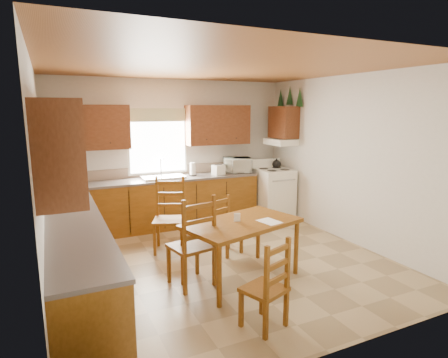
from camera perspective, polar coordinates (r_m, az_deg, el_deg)
name	(u,v)px	position (r m, az deg, el deg)	size (l,w,h in m)	color
floor	(223,262)	(5.49, -0.08, -12.55)	(4.50, 4.50, 0.00)	#9E865D
ceiling	(223,67)	(5.07, -0.09, 16.75)	(4.50, 4.50, 0.00)	brown
wall_left	(41,183)	(4.64, -26.14, -0.53)	(4.50, 4.50, 0.00)	beige
wall_right	(349,160)	(6.39, 18.53, 2.80)	(4.50, 4.50, 0.00)	beige
wall_back	(173,152)	(7.19, -7.75, 4.07)	(4.50, 4.50, 0.00)	beige
wall_front	(338,208)	(3.26, 17.05, -4.24)	(4.50, 4.50, 0.00)	beige
lower_cab_back	(160,204)	(6.97, -9.76, -3.82)	(3.75, 0.60, 0.88)	brown
lower_cab_left	(77,260)	(4.74, -21.55, -11.41)	(0.60, 3.60, 0.88)	brown
counter_back	(159,180)	(6.87, -9.88, -0.10)	(3.75, 0.63, 0.04)	#5A524E
counter_left	(74,222)	(4.59, -21.94, -6.08)	(0.63, 3.60, 0.04)	#5A524E
backsplash	(155,171)	(7.12, -10.54, 1.17)	(3.75, 0.01, 0.18)	gray
upper_cab_back_left	(86,128)	(6.68, -20.28, 7.37)	(1.41, 0.33, 0.75)	#5F3018
upper_cab_back_right	(218,125)	(7.30, -0.93, 8.24)	(1.25, 0.33, 0.75)	#5F3018
upper_cab_left	(53,138)	(4.43, -24.55, 5.73)	(0.33, 3.60, 0.75)	#5F3018
upper_cab_stove	(283,122)	(7.52, 9.05, 8.53)	(0.33, 0.62, 0.62)	#5F3018
range_hood	(281,142)	(7.51, 8.65, 5.63)	(0.44, 0.62, 0.12)	white
window_frame	(158,142)	(7.06, -10.05, 5.52)	(1.13, 0.02, 1.18)	white
window_pane	(158,142)	(7.05, -10.04, 5.51)	(1.05, 0.01, 1.10)	white
window_valance	(157,115)	(7.00, -10.12, 9.57)	(1.19, 0.01, 0.24)	#536F39
sink_basin	(163,177)	(6.88, -9.29, 0.28)	(0.75, 0.45, 0.04)	silver
pine_decal_a	(300,97)	(7.33, 11.46, 12.15)	(0.22, 0.22, 0.36)	#1B421D
pine_decal_b	(290,95)	(7.59, 10.00, 12.44)	(0.22, 0.22, 0.36)	#1B421D
pine_decal_c	(281,98)	(7.86, 8.62, 12.13)	(0.22, 0.22, 0.36)	#1B421D
stove	(274,194)	(7.57, 7.58, -2.26)	(0.65, 0.67, 0.96)	white
coffeemaker	(67,176)	(6.62, -22.79, 0.36)	(0.18, 0.22, 0.31)	white
paper_towel	(193,169)	(7.05, -4.79, 1.50)	(0.11, 0.11, 0.25)	white
toaster	(218,170)	(7.14, -0.86, 1.43)	(0.24, 0.15, 0.19)	white
microwave	(237,165)	(7.41, 2.01, 2.14)	(0.49, 0.35, 0.29)	white
dining_table	(241,251)	(4.85, 2.68, -10.84)	(1.44, 0.82, 0.77)	brown
chair_near_left	(191,241)	(4.67, -5.05, -9.32)	(0.48, 0.46, 1.14)	brown
chair_near_right	(264,283)	(3.86, 6.15, -15.50)	(0.39, 0.37, 0.93)	brown
chair_far_left	(169,215)	(5.79, -8.32, -5.51)	(0.47, 0.45, 1.12)	brown
chair_far_right	(228,226)	(5.66, 0.58, -7.18)	(0.36, 0.34, 0.86)	brown
table_paper	(269,221)	(4.75, 6.93, -6.44)	(0.22, 0.29, 0.00)	white
table_card	(237,217)	(4.71, 2.02, -5.85)	(0.08, 0.02, 0.11)	white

